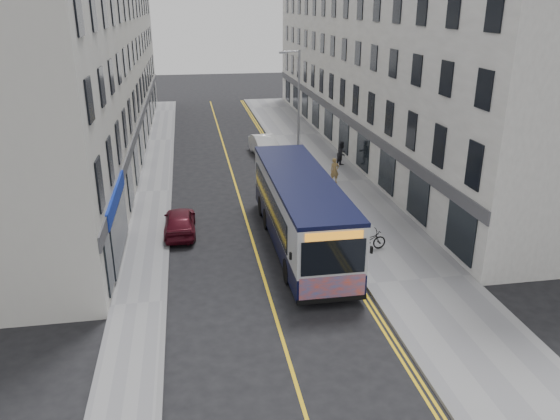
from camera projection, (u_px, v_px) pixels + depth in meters
name	position (u px, v px, depth m)	size (l,w,h in m)	color
ground	(264.00, 280.00, 22.46)	(140.00, 140.00, 0.00)	black
pavement_east	(335.00, 182.00, 34.47)	(4.50, 64.00, 0.12)	gray
pavement_west	(154.00, 192.00, 32.70)	(2.00, 64.00, 0.12)	gray
kerb_east	(300.00, 184.00, 34.12)	(0.18, 64.00, 0.13)	slate
kerb_west	(170.00, 191.00, 32.85)	(0.18, 64.00, 0.13)	slate
road_centre_line	(237.00, 188.00, 33.51)	(0.12, 64.00, 0.01)	yellow
road_dbl_yellow_inner	(293.00, 185.00, 34.07)	(0.10, 64.00, 0.01)	yellow
road_dbl_yellow_outer	(296.00, 185.00, 34.10)	(0.10, 64.00, 0.01)	yellow
terrace_east	(374.00, 62.00, 41.30)	(6.00, 46.00, 13.00)	silver
terrace_west	(93.00, 67.00, 38.06)	(6.00, 46.00, 13.00)	beige
streetlamp	(297.00, 109.00, 34.45)	(1.32, 0.18, 8.00)	gray
city_bus	(300.00, 209.00, 24.96)	(2.72, 11.66, 3.39)	black
bicycle	(367.00, 240.00, 24.72)	(0.63, 1.81, 0.95)	black
pedestrian_near	(335.00, 171.00, 33.92)	(0.57, 0.38, 1.57)	#9A7A46
pedestrian_far	(342.00, 153.00, 37.49)	(0.83, 0.65, 1.71)	black
car_white	(265.00, 146.00, 40.35)	(1.57, 4.51, 1.49)	silver
car_maroon	(180.00, 221.00, 26.73)	(1.52, 3.78, 1.29)	#500D1A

